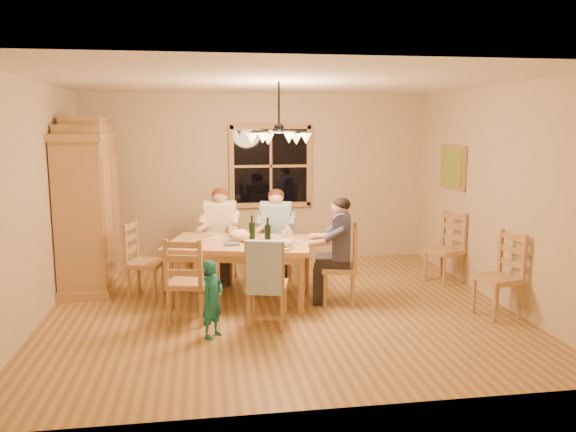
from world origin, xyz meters
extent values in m
plane|color=olive|center=(0.00, 0.00, 0.00)|extent=(5.50, 5.50, 0.00)
cube|color=white|center=(0.00, 0.00, 2.70)|extent=(5.50, 5.00, 0.02)
cube|color=#C9B18E|center=(0.00, 2.50, 1.35)|extent=(5.50, 0.02, 2.70)
cube|color=#C9B18E|center=(-2.75, 0.00, 1.35)|extent=(0.02, 5.00, 2.70)
cube|color=#C9B18E|center=(2.75, 0.00, 1.35)|extent=(0.02, 5.00, 2.70)
cube|color=black|center=(0.20, 2.48, 1.55)|extent=(1.20, 0.03, 1.20)
cube|color=#A27947|center=(0.20, 2.46, 1.55)|extent=(1.30, 0.06, 1.30)
cube|color=#A47947|center=(2.72, 1.20, 1.60)|extent=(0.04, 0.78, 0.64)
cube|color=#1E6B2D|center=(2.69, 1.20, 1.60)|extent=(0.02, 0.68, 0.54)
cylinder|color=black|center=(0.00, 0.00, 2.44)|extent=(0.02, 0.02, 0.53)
sphere|color=black|center=(0.00, 0.00, 2.17)|extent=(0.12, 0.12, 0.12)
cylinder|color=black|center=(0.16, 0.00, 2.13)|extent=(0.34, 0.02, 0.02)
cone|color=#FFB259|center=(0.32, 0.00, 2.05)|extent=(0.13, 0.13, 0.12)
cylinder|color=black|center=(0.08, 0.14, 2.13)|extent=(0.19, 0.31, 0.02)
cone|color=#FFB259|center=(0.16, 0.28, 2.05)|extent=(0.13, 0.13, 0.12)
cylinder|color=black|center=(-0.08, 0.14, 2.13)|extent=(0.19, 0.31, 0.02)
cone|color=#FFB259|center=(-0.16, 0.28, 2.05)|extent=(0.13, 0.13, 0.12)
cylinder|color=black|center=(-0.16, 0.00, 2.13)|extent=(0.34, 0.02, 0.02)
cone|color=#FFB259|center=(-0.32, 0.00, 2.05)|extent=(0.13, 0.13, 0.12)
cylinder|color=black|center=(-0.08, -0.14, 2.13)|extent=(0.19, 0.31, 0.02)
cone|color=#FFB259|center=(-0.16, -0.28, 2.05)|extent=(0.13, 0.13, 0.12)
cylinder|color=black|center=(0.08, -0.14, 2.13)|extent=(0.19, 0.31, 0.02)
cone|color=#FFB259|center=(0.16, -0.28, 2.05)|extent=(0.13, 0.13, 0.12)
cube|color=#A47947|center=(-2.43, 1.28, 1.00)|extent=(0.60, 1.30, 2.00)
cube|color=#A47947|center=(-2.43, 1.28, 2.05)|extent=(0.66, 1.40, 0.10)
cube|color=#A47947|center=(-2.43, 1.28, 2.15)|extent=(0.58, 1.00, 0.12)
cube|color=#A47947|center=(-2.43, 1.28, 2.25)|extent=(0.52, 0.55, 0.10)
cube|color=#A27947|center=(-2.12, 0.95, 1.00)|extent=(0.03, 0.55, 1.60)
cube|color=#A27947|center=(-2.12, 1.61, 1.00)|extent=(0.03, 0.55, 1.60)
cube|color=#A47947|center=(-2.43, 1.28, 0.06)|extent=(0.66, 1.40, 0.12)
cube|color=#AA774B|center=(-0.44, 0.38, 0.73)|extent=(2.00, 1.49, 0.06)
cube|color=#A27947|center=(-0.44, 0.38, 0.65)|extent=(1.81, 1.31, 0.10)
cylinder|color=#A27947|center=(-1.31, 0.14, 0.35)|extent=(0.09, 0.09, 0.70)
cylinder|color=#A27947|center=(0.22, -0.25, 0.35)|extent=(0.09, 0.09, 0.70)
cylinder|color=#A27947|center=(-1.09, 1.00, 0.35)|extent=(0.09, 0.09, 0.70)
cylinder|color=#A27947|center=(0.44, 0.62, 0.35)|extent=(0.09, 0.09, 0.70)
cube|color=#A27947|center=(-0.66, 1.30, 0.45)|extent=(0.53, 0.52, 0.06)
cube|color=#A27947|center=(-0.66, 1.30, 0.72)|extent=(0.38, 0.14, 0.54)
cube|color=#A27947|center=(0.11, 1.11, 0.45)|extent=(0.53, 0.52, 0.06)
cube|color=#A27947|center=(0.11, 1.11, 0.72)|extent=(0.38, 0.14, 0.54)
cube|color=#A27947|center=(-1.08, -0.33, 0.45)|extent=(0.53, 0.52, 0.06)
cube|color=#A27947|center=(-1.08, -0.33, 0.72)|extent=(0.38, 0.14, 0.54)
cube|color=#A27947|center=(-0.21, -0.55, 0.45)|extent=(0.53, 0.52, 0.06)
cube|color=#A27947|center=(-0.21, -0.55, 0.72)|extent=(0.38, 0.14, 0.54)
cube|color=#A27947|center=(-1.64, 0.68, 0.45)|extent=(0.52, 0.53, 0.06)
cube|color=#A27947|center=(-1.64, 0.68, 0.72)|extent=(0.14, 0.38, 0.54)
cube|color=#A27947|center=(0.76, 0.07, 0.45)|extent=(0.52, 0.53, 0.06)
cube|color=#A27947|center=(0.76, 0.07, 0.72)|extent=(0.14, 0.38, 0.54)
cube|color=beige|center=(-0.66, 1.30, 0.84)|extent=(0.44, 0.31, 0.52)
cube|color=#262328|center=(-0.66, 1.30, 0.53)|extent=(0.47, 0.50, 0.14)
sphere|color=tan|center=(-0.66, 1.30, 1.22)|extent=(0.21, 0.21, 0.21)
ellipsoid|color=#592614|center=(-0.66, 1.30, 1.25)|extent=(0.22, 0.22, 0.17)
cube|color=#2E6481|center=(0.11, 1.11, 0.84)|extent=(0.44, 0.31, 0.52)
cube|color=#262328|center=(0.11, 1.11, 0.53)|extent=(0.47, 0.50, 0.14)
sphere|color=tan|center=(0.11, 1.11, 1.22)|extent=(0.21, 0.21, 0.21)
ellipsoid|color=#381E11|center=(0.11, 1.11, 1.25)|extent=(0.22, 0.22, 0.17)
cube|color=#3C4060|center=(0.76, 0.07, 0.84)|extent=(0.31, 0.44, 0.52)
cube|color=#262328|center=(0.76, 0.07, 0.53)|extent=(0.50, 0.47, 0.14)
sphere|color=tan|center=(0.76, 0.07, 1.22)|extent=(0.21, 0.21, 0.21)
ellipsoid|color=black|center=(0.76, 0.07, 1.25)|extent=(0.22, 0.22, 0.17)
cube|color=#93B1C7|center=(-0.26, -0.73, 0.70)|extent=(0.39, 0.19, 0.58)
cylinder|color=black|center=(-0.29, 0.37, 0.93)|extent=(0.08, 0.08, 0.33)
cylinder|color=black|center=(-0.12, 0.18, 0.93)|extent=(0.08, 0.08, 0.33)
cylinder|color=white|center=(-0.78, 0.78, 0.77)|extent=(0.26, 0.26, 0.02)
cylinder|color=white|center=(-0.04, 0.54, 0.77)|extent=(0.26, 0.26, 0.02)
cylinder|color=white|center=(0.14, 0.18, 0.77)|extent=(0.26, 0.26, 0.02)
cylinder|color=silver|center=(-0.50, 0.65, 0.83)|extent=(0.06, 0.06, 0.14)
cylinder|color=silver|center=(0.11, 0.35, 0.83)|extent=(0.06, 0.06, 0.14)
ellipsoid|color=#CFC18A|center=(0.06, -0.06, 0.82)|extent=(0.20, 0.20, 0.11)
cube|color=slate|center=(-0.56, 0.19, 0.78)|extent=(0.21, 0.18, 0.03)
ellipsoid|color=beige|center=(-0.44, 0.40, 0.84)|extent=(0.28, 0.22, 0.15)
imported|color=#176A65|center=(-0.82, -0.83, 0.41)|extent=(0.34, 0.36, 0.83)
cube|color=#A27947|center=(2.45, -0.68, 0.45)|extent=(0.50, 0.52, 0.06)
cube|color=#A27947|center=(2.45, -0.68, 0.72)|extent=(0.13, 0.38, 0.54)
cube|color=#A27947|center=(2.45, 0.79, 0.45)|extent=(0.56, 0.57, 0.06)
cube|color=#A27947|center=(2.45, 0.79, 0.72)|extent=(0.20, 0.37, 0.54)
camera|label=1|loc=(-0.89, -6.52, 2.21)|focal=35.00mm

